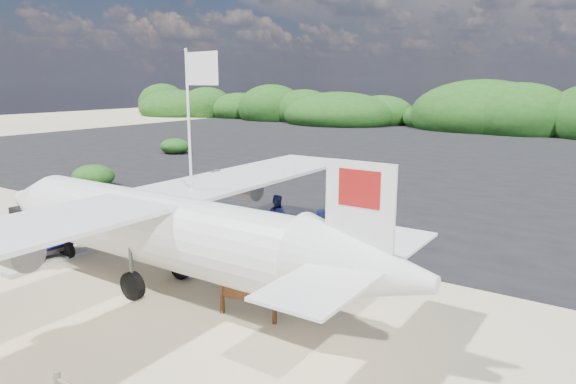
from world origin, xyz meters
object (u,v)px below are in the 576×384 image
at_px(flagpole, 195,275).
at_px(baggage_cart, 36,256).
at_px(crew_b, 276,218).
at_px(crew_c, 321,239).
at_px(signboard, 248,318).
at_px(crew_a, 211,224).

bearing_deg(flagpole, baggage_cart, -162.87).
relative_size(crew_b, crew_c, 0.89).
distance_m(flagpole, crew_c, 4.01).
xyz_separation_m(signboard, crew_a, (-4.68, 3.84, 0.81)).
height_order(baggage_cart, signboard, signboard).
height_order(flagpole, crew_c, flagpole).
distance_m(baggage_cart, crew_c, 9.66).
bearing_deg(crew_c, crew_b, -36.03).
distance_m(signboard, crew_b, 6.40).
relative_size(baggage_cart, signboard, 1.58).
height_order(signboard, crew_c, crew_c).
distance_m(flagpole, signboard, 3.47).
bearing_deg(crew_b, crew_c, 127.98).
relative_size(crew_a, crew_b, 0.93).
bearing_deg(baggage_cart, crew_a, 44.78).
distance_m(baggage_cart, flagpole, 5.91).
height_order(crew_a, crew_b, crew_b).
xyz_separation_m(signboard, crew_c, (-0.20, 3.93, 0.98)).
height_order(flagpole, crew_a, flagpole).
relative_size(crew_a, crew_c, 0.82).
bearing_deg(baggage_cart, flagpole, 16.72).
bearing_deg(baggage_cart, crew_b, 45.11).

